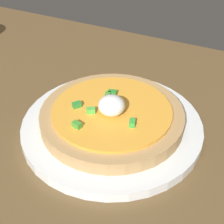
{
  "coord_description": "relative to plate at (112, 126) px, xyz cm",
  "views": [
    {
      "loc": [
        -22.36,
        26.27,
        37.11
      ],
      "look_at": [
        -5.01,
        -10.31,
        5.76
      ],
      "focal_mm": 54.88,
      "sensor_mm": 36.0,
      "label": 1
    }
  ],
  "objects": [
    {
      "name": "dining_table",
      "position": [
        5.01,
        10.31,
        -1.88
      ],
      "size": [
        108.19,
        88.75,
        2.2
      ],
      "primitive_type": "cube",
      "color": "brown",
      "rests_on": "ground"
    },
    {
      "name": "plate",
      "position": [
        0.0,
        0.0,
        0.0
      ],
      "size": [
        27.69,
        27.69,
        1.56
      ],
      "primitive_type": "cylinder",
      "color": "white",
      "rests_on": "dining_table"
    },
    {
      "name": "pizza",
      "position": [
        -0.01,
        0.04,
        2.1
      ],
      "size": [
        21.73,
        21.73,
        5.4
      ],
      "color": "tan",
      "rests_on": "plate"
    }
  ]
}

